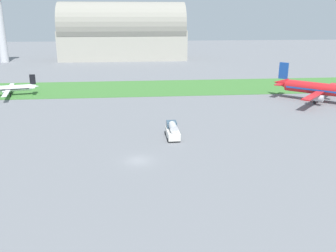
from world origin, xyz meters
name	(u,v)px	position (x,y,z in m)	size (l,w,h in m)	color
ground_plane	(138,161)	(0.00, 0.00, 0.00)	(600.00, 600.00, 0.00)	slate
grass_taxiway_strip	(135,88)	(0.00, 64.12, 0.04)	(360.00, 28.00, 0.08)	#3D7533
airplane_taxiing_turboprop	(8,88)	(-38.97, 55.75, 2.32)	(18.08, 21.01, 6.34)	white
airplane_parked_jet_far	(322,89)	(53.16, 38.46, 3.75)	(23.64, 23.17, 10.42)	red
fuel_truck_midfield	(172,130)	(7.19, 11.47, 1.58)	(2.75, 6.54, 3.29)	white
hangar_distant	(123,33)	(-5.39, 148.71, 14.47)	(69.14, 25.23, 30.89)	#B2AD9E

